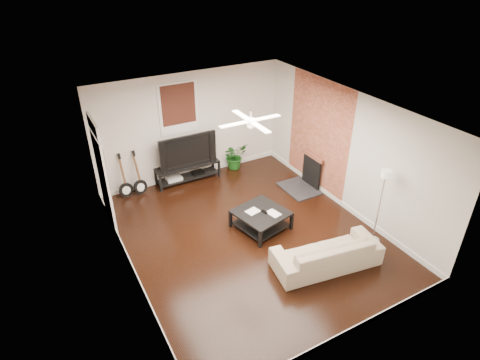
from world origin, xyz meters
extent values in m
cube|color=black|center=(0.00, 0.00, 0.00)|extent=(5.00, 6.00, 0.01)
cube|color=white|center=(0.00, 0.00, 2.80)|extent=(5.00, 6.00, 0.01)
cube|color=silver|center=(0.00, 3.00, 1.40)|extent=(5.00, 0.01, 2.80)
cube|color=silver|center=(0.00, -3.00, 1.40)|extent=(5.00, 0.01, 2.80)
cube|color=silver|center=(-2.50, 0.00, 1.40)|extent=(0.01, 6.00, 2.80)
cube|color=silver|center=(2.50, 0.00, 1.40)|extent=(0.01, 6.00, 2.80)
cube|color=#A65135|center=(2.49, 1.00, 1.40)|extent=(0.02, 2.20, 2.80)
cube|color=black|center=(2.20, 1.00, 0.46)|extent=(0.80, 1.10, 0.92)
cube|color=black|center=(-0.30, 2.97, 1.95)|extent=(1.00, 0.06, 1.30)
cube|color=white|center=(-2.46, 1.90, 1.25)|extent=(0.08, 1.00, 2.50)
cube|color=black|center=(-0.25, 2.78, 0.24)|extent=(1.68, 0.45, 0.47)
imported|color=black|center=(-0.25, 2.80, 0.90)|extent=(1.51, 0.20, 0.87)
cube|color=black|center=(0.35, 0.09, 0.21)|extent=(1.20, 1.20, 0.42)
imported|color=tan|center=(0.83, -1.53, 0.30)|extent=(2.17, 1.12, 0.61)
imported|color=#185117|center=(1.15, 2.82, 0.37)|extent=(0.74, 0.66, 0.74)
camera|label=1|loc=(-3.47, -5.93, 5.34)|focal=30.04mm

